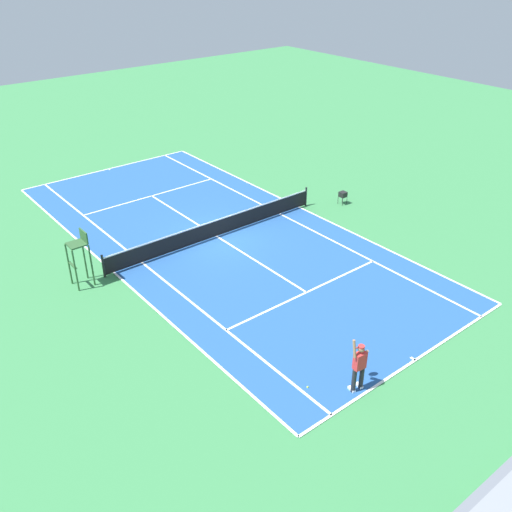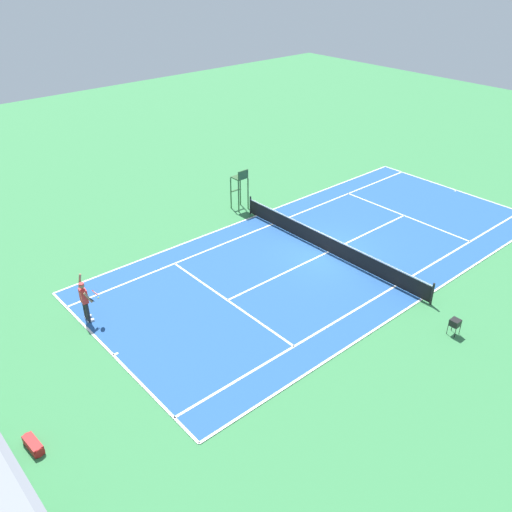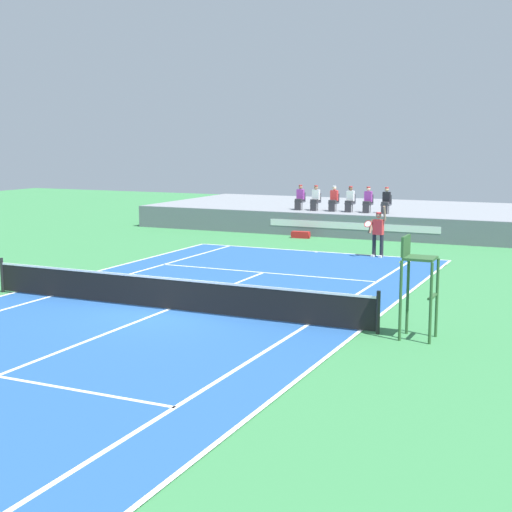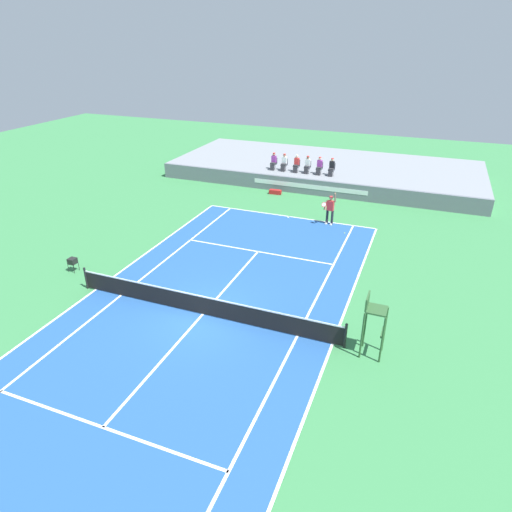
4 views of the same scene
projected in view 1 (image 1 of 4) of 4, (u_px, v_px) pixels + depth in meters
ground_plane at (217, 237)px, 27.53m from camera, size 80.00×80.00×0.00m
court at (217, 237)px, 27.53m from camera, size 11.08×23.88×0.03m
net at (217, 227)px, 27.27m from camera, size 11.98×0.10×1.07m
tennis_player at (359, 366)px, 17.73m from camera, size 0.80×0.62×2.08m
tennis_ball at (308, 387)px, 18.27m from camera, size 0.07×0.07×0.07m
umpire_chair at (80, 252)px, 23.04m from camera, size 0.77×0.77×2.44m
ball_hopper at (343, 194)px, 30.70m from camera, size 0.36×0.36×0.70m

